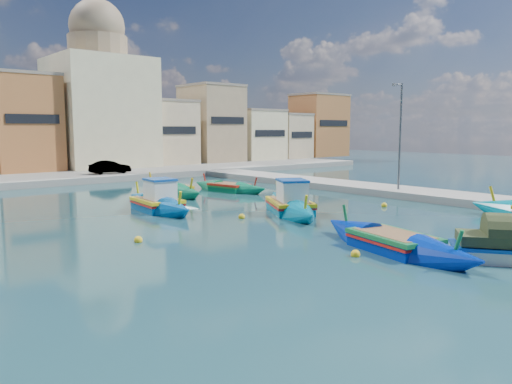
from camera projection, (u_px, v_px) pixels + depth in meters
name	position (u px, v px, depth m)	size (l,w,h in m)	color
ground	(277.00, 248.00, 20.21)	(160.00, 160.00, 0.00)	#13323B
east_quay	(484.00, 201.00, 31.77)	(4.00, 70.00, 0.50)	gray
north_quay	(32.00, 180.00, 44.33)	(80.00, 8.00, 0.60)	gray
north_townhouses	(74.00, 127.00, 53.60)	(83.20, 7.87, 10.19)	#CCB58D
church_block	(100.00, 97.00, 55.79)	(10.00, 10.00, 19.10)	beige
quay_street_lamp	(400.00, 136.00, 35.43)	(1.18, 0.16, 8.00)	#595B60
luzzu_turquoise_cabin	(290.00, 206.00, 28.83)	(6.61, 9.23, 3.05)	#007396
luzzu_blue_cabin	(157.00, 204.00, 29.59)	(2.78, 8.53, 2.97)	#0054A1
luzzu_cyan_mid	(229.00, 188.00, 38.70)	(3.06, 7.67, 2.21)	#0A714B
luzzu_green	(170.00, 191.00, 36.52)	(2.22, 8.19, 2.58)	#0A7045
luzzu_blue_south	(393.00, 244.00, 19.77)	(3.87, 8.92, 2.51)	#0025A4
tender_near	(497.00, 248.00, 18.20)	(3.23, 3.55, 1.55)	beige
mooring_buoys	(215.00, 217.00, 26.84)	(21.88, 21.99, 0.36)	yellow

